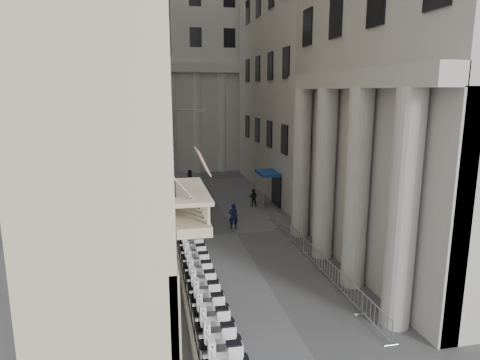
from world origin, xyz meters
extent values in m
cube|color=#B8B5AE|center=(0.00, 48.00, 15.00)|extent=(22.00, 10.00, 30.00)
cylinder|color=white|center=(-5.09, 18.51, 1.17)|extent=(0.06, 0.06, 2.34)
cylinder|color=white|center=(-2.11, 18.51, 1.17)|extent=(0.06, 0.06, 2.34)
cylinder|color=white|center=(-5.09, 21.49, 1.17)|extent=(0.06, 0.06, 2.34)
cylinder|color=white|center=(-2.11, 21.49, 1.17)|extent=(0.06, 0.06, 2.34)
cube|color=silver|center=(-3.60, 20.00, 2.40)|extent=(3.20, 3.20, 0.13)
cone|color=silver|center=(-3.60, 20.00, 2.93)|extent=(4.26, 4.26, 1.07)
cylinder|color=gray|center=(-3.77, 25.05, 4.20)|extent=(0.16, 0.16, 8.39)
cylinder|color=gray|center=(-2.63, 24.53, 8.39)|extent=(2.35, 1.14, 0.12)
cube|color=gray|center=(-1.57, 24.06, 8.34)|extent=(0.57, 0.43, 0.16)
cube|color=black|center=(-4.20, 19.75, 1.01)|extent=(0.37, 0.98, 2.03)
cube|color=#19E54C|center=(-4.04, 19.74, 1.24)|extent=(0.10, 0.73, 1.13)
imported|color=black|center=(-0.01, 20.26, 0.94)|extent=(0.72, 0.50, 1.87)
imported|color=black|center=(2.88, 26.09, 0.77)|extent=(0.88, 0.77, 1.55)
imported|color=black|center=(-1.68, 36.00, 0.81)|extent=(0.94, 0.88, 1.62)
camera|label=1|loc=(-5.66, -8.97, 9.81)|focal=32.00mm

